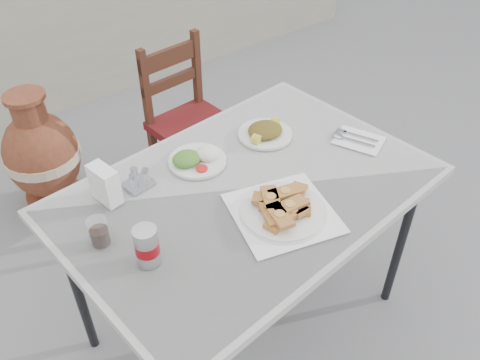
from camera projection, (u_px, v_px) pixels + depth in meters
ground at (243, 346)px, 2.26m from camera, size 80.00×80.00×0.00m
cafe_table at (247, 199)px, 1.88m from camera, size 1.42×1.03×0.82m
pide_plate at (283, 207)px, 1.72m from camera, size 0.41×0.41×0.07m
salad_rice_plate at (197, 158)px, 1.95m from camera, size 0.23×0.23×0.06m
salad_chopped_plate at (265, 132)px, 2.09m from camera, size 0.22×0.22×0.05m
soda_can at (147, 246)px, 1.53m from camera, size 0.08×0.08×0.14m
cola_glass at (99, 233)px, 1.61m from camera, size 0.07×0.07×0.10m
napkin_holder at (105, 184)px, 1.75m from camera, size 0.09×0.12×0.14m
condiment_caddy at (138, 180)px, 1.84m from camera, size 0.11×0.10×0.07m
cutlery_napkin at (355, 139)px, 2.07m from camera, size 0.21×0.23×0.01m
chair at (190, 122)px, 2.81m from camera, size 0.43×0.43×0.91m
terracotta_urn at (42, 156)px, 2.79m from camera, size 0.41×0.41×0.72m
back_wall at (16, 32)px, 3.40m from camera, size 6.00×0.25×1.20m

